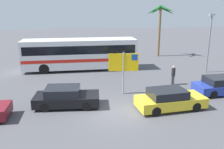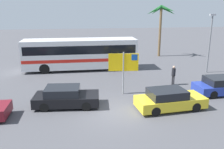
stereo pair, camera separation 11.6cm
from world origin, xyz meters
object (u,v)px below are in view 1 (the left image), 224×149
Objects in this scene: ferry_sign at (124,64)px; car_black at (66,97)px; bus_front_coach at (80,53)px; pedestrian_near_sign at (173,74)px; car_yellow at (170,99)px; car_blue at (223,85)px.

car_black is at bearing -151.58° from ferry_sign.
pedestrian_near_sign is at bearing -39.83° from bus_front_coach.
car_yellow is at bearing -46.57° from ferry_sign.
bus_front_coach is 13.79m from car_blue.
pedestrian_near_sign reaches higher than car_blue.
bus_front_coach is 9.89m from pedestrian_near_sign.
car_yellow and car_blue have the same top height.
car_black is at bearing 7.05° from pedestrian_near_sign.
car_yellow is 1.01× the size of car_blue.
car_blue is (5.07, 2.08, 0.00)m from car_yellow.
ferry_sign reaches higher than car_black.
pedestrian_near_sign is (4.53, 1.53, -1.36)m from ferry_sign.
bus_front_coach is at bearing 117.57° from ferry_sign.
ferry_sign reaches higher than car_blue.
ferry_sign is at bearing 121.62° from car_yellow.
ferry_sign is (3.04, -7.84, 0.54)m from bus_front_coach.
bus_front_coach is 12.29m from car_yellow.
car_yellow is at bearing -63.77° from bus_front_coach.
bus_front_coach is 2.63× the size of car_black.
pedestrian_near_sign is (8.76, 3.24, 0.33)m from car_black.
pedestrian_near_sign is at bearing 25.09° from car_black.
car_blue is at bearing -40.33° from bus_front_coach.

